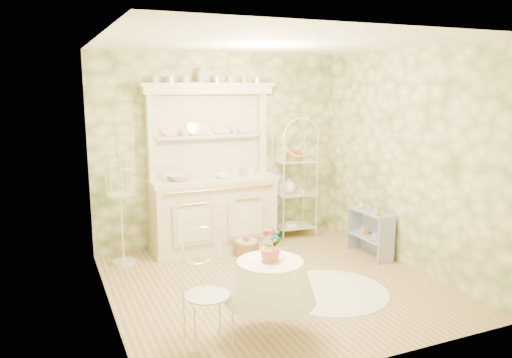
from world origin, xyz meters
name	(u,v)px	position (x,y,z in m)	size (l,w,h in m)	color
floor	(273,284)	(0.00, 0.00, 0.00)	(3.60, 3.60, 0.00)	tan
ceiling	(275,43)	(0.00, 0.00, 2.70)	(3.60, 3.60, 0.00)	white
wall_left	(105,181)	(-1.80, 0.00, 1.35)	(3.60, 3.60, 0.00)	beige
wall_right	(404,159)	(1.80, 0.00, 1.35)	(3.60, 3.60, 0.00)	beige
wall_back	(220,150)	(0.00, 1.80, 1.35)	(3.60, 3.60, 0.00)	beige
wall_front	(374,204)	(0.00, -1.80, 1.35)	(3.60, 3.60, 0.00)	beige
kitchen_dresser	(213,168)	(-0.20, 1.52, 1.15)	(1.87, 0.61, 2.29)	beige
bakers_rack	(294,175)	(1.11, 1.60, 0.94)	(0.58, 0.42, 1.87)	white
side_shelf	(370,235)	(1.62, 0.39, 0.29)	(0.25, 0.67, 0.57)	#96A2C0
round_table	(270,301)	(-0.54, -1.06, 0.33)	(0.61, 0.61, 0.67)	white
cafe_chair	(207,297)	(-1.10, -0.97, 0.44)	(0.40, 0.40, 0.88)	white
birdcage_stand	(121,210)	(-1.47, 1.38, 0.71)	(0.34, 0.34, 1.43)	white
floor_basket	(246,247)	(0.10, 1.06, 0.11)	(0.34, 0.34, 0.22)	olive
lace_rug	(330,291)	(0.49, -0.45, 0.01)	(1.29, 1.29, 0.01)	white
bowl_floral	(179,180)	(-0.68, 1.50, 1.02)	(0.32, 0.32, 0.08)	white
bowl_white	(223,178)	(-0.09, 1.42, 1.02)	(0.21, 0.21, 0.07)	white
cup_left	(185,134)	(-0.54, 1.68, 1.61)	(0.12, 0.12, 0.09)	white
cup_right	(234,132)	(0.18, 1.68, 1.61)	(0.09, 0.09, 0.09)	white
potted_geranium	(273,244)	(-0.49, -1.01, 0.85)	(0.16, 0.11, 0.30)	#3F7238
bottle_amber	(377,210)	(1.55, 0.17, 0.68)	(0.07, 0.07, 0.18)	#C78747
bottle_blue	(369,209)	(1.57, 0.37, 0.65)	(0.05, 0.05, 0.12)	#7FA4BF
bottle_glass	(361,206)	(1.59, 0.57, 0.65)	(0.08, 0.08, 0.10)	silver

